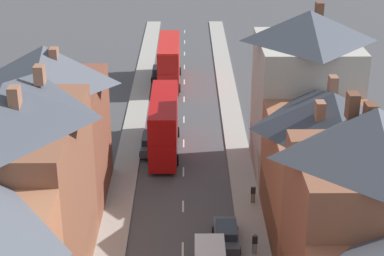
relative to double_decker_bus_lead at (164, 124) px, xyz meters
name	(u,v)px	position (x,y,z in m)	size (l,w,h in m)	color
pavement_left	(127,161)	(-3.29, -2.27, -2.75)	(2.20, 104.00, 0.14)	#A8A399
pavement_right	(240,161)	(6.91, -2.27, -2.75)	(2.20, 104.00, 0.14)	#A8A399
centre_line_dashes	(183,172)	(1.81, -4.27, -2.81)	(0.14, 97.80, 0.01)	silver
terrace_row_right	(372,255)	(11.99, -25.96, 3.33)	(8.00, 53.84, 14.63)	#B2704C
double_decker_bus_lead	(164,124)	(0.00, 0.00, 0.00)	(2.74, 10.80, 5.30)	#B70F0F
double_decker_bus_far_approaching	(169,61)	(0.00, 19.13, 0.00)	(2.74, 10.80, 5.30)	red
car_near_blue	(150,143)	(-1.29, -0.03, -1.97)	(1.90, 4.56, 1.68)	#4C515B
car_near_silver	(159,73)	(-1.29, 20.71, -1.98)	(1.90, 4.36, 1.66)	black
car_parked_left_b	(226,235)	(4.91, -15.69, -2.00)	(1.90, 4.28, 1.62)	#4C515B
pedestrian_far_left	(255,243)	(6.81, -17.01, -1.78)	(0.36, 0.22, 1.61)	gray
pedestrian_far_right	(253,193)	(7.37, -9.97, -1.78)	(0.36, 0.22, 1.61)	brown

